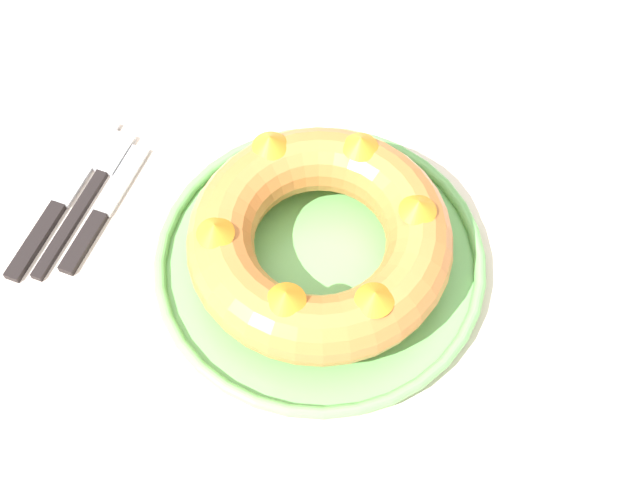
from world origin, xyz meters
The scene contains 7 objects.
dining_table centered at (0.00, 0.00, 0.66)m, with size 1.18×1.23×0.75m.
serving_dish centered at (-0.02, 0.01, 0.76)m, with size 0.33×0.33×0.02m.
bundt_cake centered at (-0.02, 0.01, 0.80)m, with size 0.25×0.25×0.08m.
fork centered at (-0.28, 0.01, 0.75)m, with size 0.02×0.19×0.01m.
serving_knife centered at (-0.30, -0.02, 0.75)m, with size 0.02×0.21×0.01m.
cake_knife centered at (-0.25, -0.02, 0.75)m, with size 0.02×0.16×0.01m.
napkin centered at (0.26, 0.07, 0.75)m, with size 0.13×0.09×0.00m, color beige.
Camera 1 is at (0.14, -0.39, 1.53)m, focal length 50.00 mm.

